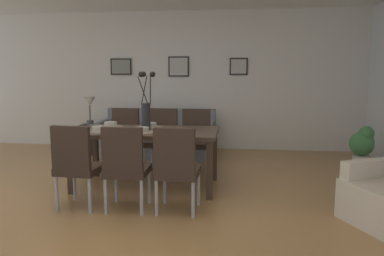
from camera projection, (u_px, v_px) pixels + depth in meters
name	position (u px, v px, depth m)	size (l,w,h in m)	color
ground_plane	(121.00, 201.00, 4.39)	(9.00, 9.00, 0.00)	#A87A47
back_wall_panel	(171.00, 81.00, 7.39)	(9.00, 0.10, 2.60)	silver
dining_table	(146.00, 136.00, 4.86)	(1.80, 0.93, 0.74)	#3D2D23
dining_chair_near_left	(77.00, 162.00, 4.10)	(0.47, 0.47, 0.92)	#33261E
dining_chair_near_right	(124.00, 136.00, 5.78)	(0.46, 0.46, 0.92)	#33261E
dining_chair_far_left	(126.00, 164.00, 4.02)	(0.45, 0.45, 0.92)	#33261E
dining_chair_far_right	(162.00, 136.00, 5.75)	(0.47, 0.47, 0.92)	#33261E
dining_chair_mid_left	(177.00, 166.00, 3.96)	(0.45, 0.45, 0.92)	#33261E
dining_chair_mid_right	(196.00, 137.00, 5.66)	(0.45, 0.45, 0.92)	#33261E
centerpiece_vase	(146.00, 108.00, 4.81)	(0.21, 0.23, 0.73)	#232326
placemat_near_left	(99.00, 131.00, 4.71)	(0.32, 0.32, 0.01)	#7F705B
bowl_near_left	(99.00, 128.00, 4.71)	(0.17, 0.17, 0.07)	#B2ADA3
placemat_near_right	(111.00, 127.00, 5.12)	(0.32, 0.32, 0.01)	#7F705B
bowl_near_right	(111.00, 124.00, 5.12)	(0.17, 0.17, 0.07)	#B2ADA3
placemat_far_left	(142.00, 132.00, 4.65)	(0.32, 0.32, 0.01)	#7F705B
bowl_far_left	(142.00, 129.00, 4.64)	(0.17, 0.17, 0.07)	#B2ADA3
placemat_far_right	(150.00, 127.00, 5.06)	(0.32, 0.32, 0.01)	#7F705B
bowl_far_right	(150.00, 125.00, 5.05)	(0.17, 0.17, 0.07)	#B2ADA3
sofa	(158.00, 139.00, 6.81)	(1.99, 0.84, 0.80)	slate
side_table	(91.00, 139.00, 6.95)	(0.36, 0.36, 0.52)	black
table_lamp	(90.00, 104.00, 6.86)	(0.22, 0.22, 0.51)	#4C4C51
framed_picture_left	(121.00, 67.00, 7.40)	(0.41, 0.03, 0.31)	black
framed_picture_center	(179.00, 67.00, 7.26)	(0.39, 0.03, 0.38)	black
framed_picture_right	(239.00, 66.00, 7.12)	(0.33, 0.03, 0.31)	black
potted_plant	(362.00, 146.00, 5.75)	(0.36, 0.36, 0.67)	silver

